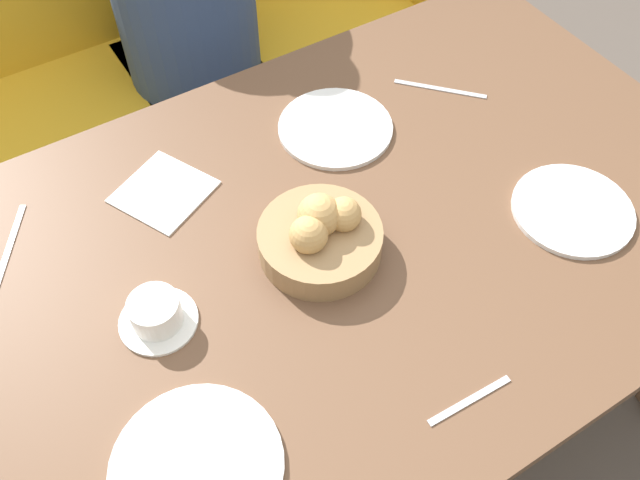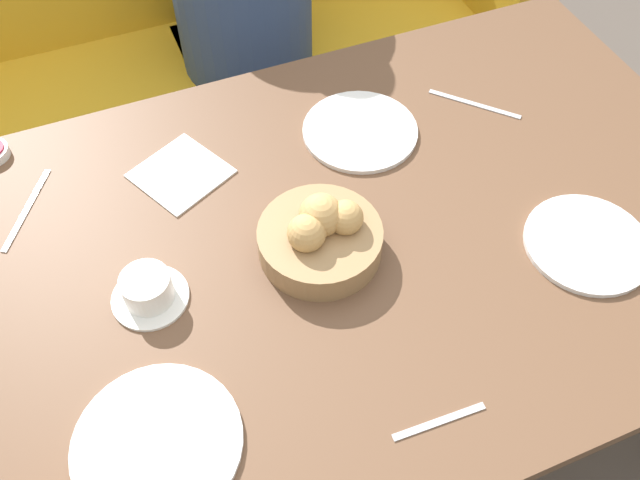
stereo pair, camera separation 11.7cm
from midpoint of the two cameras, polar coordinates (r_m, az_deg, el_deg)
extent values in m
plane|color=#564C44|center=(1.86, -0.05, -13.20)|extent=(10.00, 10.00, 0.00)
cube|color=brown|center=(1.24, -0.07, 0.42)|extent=(1.50, 0.99, 0.03)
cube|color=brown|center=(2.05, 10.36, 10.74)|extent=(0.06, 0.06, 0.70)
cube|color=gold|center=(2.24, -14.07, 9.97)|extent=(1.89, 0.70, 0.45)
cube|color=gold|center=(2.49, 5.02, 19.10)|extent=(0.14, 0.70, 0.65)
cube|color=#23232D|center=(2.18, -11.00, 9.27)|extent=(0.35, 0.48, 0.45)
cylinder|color=#99754C|center=(1.17, -2.85, -0.26)|extent=(0.22, 0.22, 0.05)
sphere|color=tan|center=(1.12, -3.95, 0.25)|extent=(0.07, 0.07, 0.07)
sphere|color=tan|center=(1.15, -0.89, 1.99)|extent=(0.06, 0.06, 0.06)
sphere|color=tan|center=(1.14, -3.08, 2.03)|extent=(0.08, 0.08, 0.08)
sphere|color=tan|center=(1.14, -3.37, 1.06)|extent=(0.06, 0.06, 0.06)
cylinder|color=white|center=(1.04, -13.71, -18.28)|extent=(0.25, 0.25, 0.01)
cylinder|color=white|center=(1.31, 18.16, 2.27)|extent=(0.22, 0.22, 0.01)
cylinder|color=white|center=(1.39, -1.12, 9.31)|extent=(0.23, 0.23, 0.01)
cylinder|color=white|center=(1.16, -16.33, -6.67)|extent=(0.13, 0.13, 0.01)
cylinder|color=white|center=(1.13, -16.66, -5.93)|extent=(0.08, 0.08, 0.05)
cube|color=#B7B7BC|center=(1.34, -27.05, -0.81)|extent=(0.11, 0.18, 0.00)
cube|color=#B7B7BC|center=(1.50, 7.85, 12.37)|extent=(0.14, 0.15, 0.00)
cube|color=#B7B7BC|center=(1.06, 9.37, -13.42)|extent=(0.15, 0.02, 0.00)
cube|color=white|center=(1.32, -15.52, 3.79)|extent=(0.21, 0.21, 0.00)
camera|label=1|loc=(0.06, -92.87, -3.77)|focal=38.00mm
camera|label=2|loc=(0.06, 87.13, 3.77)|focal=38.00mm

